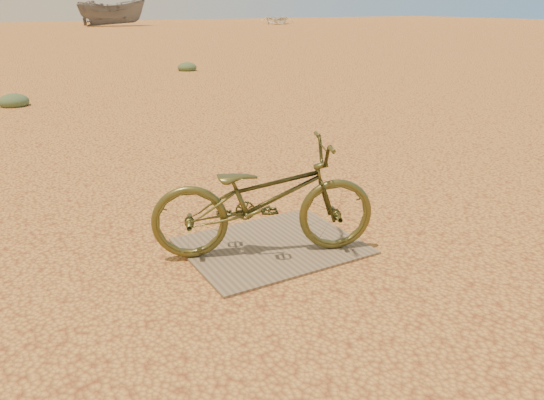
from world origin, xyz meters
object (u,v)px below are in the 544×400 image
boat_mid_right (112,13)px  bicycle (264,198)px  plywood_board (272,246)px  boat_far_right (276,19)px

boat_mid_right → bicycle: bearing=172.3°
bicycle → boat_mid_right: 46.00m
plywood_board → boat_mid_right: boat_mid_right is taller
boat_far_right → bicycle: bearing=-89.5°
bicycle → plywood_board: bearing=-35.4°
plywood_board → bicycle: size_ratio=0.80×
bicycle → boat_far_right: 48.94m
boat_mid_right → boat_far_right: (14.62, -2.67, -0.63)m
plywood_board → boat_far_right: bearing=59.6°
plywood_board → bicycle: (-0.12, -0.08, 0.46)m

